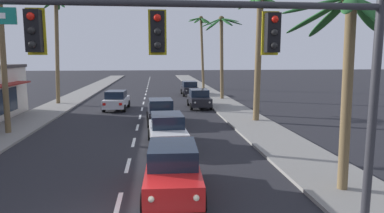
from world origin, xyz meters
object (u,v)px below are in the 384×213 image
sedan_oncoming_far (116,100)px  palm_right_farthest (202,37)px  sedan_fifth_in_queue (161,111)px  palm_left_second (1,20)px  sedan_lead_at_stop_bar (173,169)px  palm_left_third (56,30)px  palm_right_nearest (349,43)px  sedan_parked_mid_kerb (190,88)px  sedan_parked_nearest_kerb (199,98)px  traffic_signal_mast (229,51)px  sedan_third_in_queue (167,130)px  palm_right_second (259,40)px  palm_right_third (222,39)px

sedan_oncoming_far → palm_right_farthest: bearing=61.6°
palm_right_farthest → sedan_fifth_in_queue: bearing=-104.0°
palm_left_second → sedan_lead_at_stop_bar: bearing=-46.8°
sedan_lead_at_stop_bar → palm_left_second: 14.69m
palm_left_third → palm_right_nearest: bearing=-56.6°
sedan_parked_mid_kerb → palm_right_nearest: 30.64m
sedan_fifth_in_queue → sedan_parked_nearest_kerb: bearing=62.7°
traffic_signal_mast → palm_right_farthest: bearing=83.2°
sedan_fifth_in_queue → palm_right_nearest: bearing=-65.7°
sedan_fifth_in_queue → palm_right_farthest: size_ratio=0.44×
traffic_signal_mast → palm_left_second: size_ratio=1.21×
sedan_fifth_in_queue → sedan_oncoming_far: same height
sedan_parked_mid_kerb → palm_left_second: bearing=-122.8°
traffic_signal_mast → sedan_third_in_queue: (-1.16, 9.32, -3.91)m
sedan_third_in_queue → palm_right_second: bearing=42.1°
palm_left_second → palm_right_second: 16.07m
sedan_parked_mid_kerb → traffic_signal_mast: bearing=-94.2°
traffic_signal_mast → sedan_oncoming_far: (-5.16, 22.13, -3.91)m
sedan_oncoming_far → palm_right_nearest: bearing=-63.8°
palm_left_second → sedan_fifth_in_queue: bearing=16.3°
sedan_fifth_in_queue → sedan_third_in_queue: bearing=-87.8°
palm_left_second → palm_right_second: palm_left_second is taller
sedan_oncoming_far → palm_left_third: size_ratio=0.44×
palm_left_third → palm_left_second: bearing=-87.7°
traffic_signal_mast → palm_right_second: (5.44, 15.28, 1.03)m
sedan_parked_mid_kerb → palm_right_farthest: 10.57m
palm_right_nearest → palm_right_farthest: size_ratio=0.66×
sedan_parked_nearest_kerb → sedan_parked_mid_kerb: same height
sedan_parked_nearest_kerb → palm_right_farthest: size_ratio=0.43×
sedan_parked_nearest_kerb → palm_right_farthest: (2.68, 18.23, 6.53)m
traffic_signal_mast → sedan_third_in_queue: 10.17m
sedan_lead_at_stop_bar → sedan_oncoming_far: bearing=101.8°
palm_right_third → palm_right_farthest: size_ratio=0.86×
palm_right_third → sedan_parked_mid_kerb: bearing=121.4°
sedan_fifth_in_queue → palm_left_third: bearing=132.5°
sedan_third_in_queue → sedan_parked_mid_kerb: 23.76m
palm_left_second → palm_left_third: (-0.53, 13.07, 0.40)m
traffic_signal_mast → palm_right_nearest: palm_right_nearest is taller
sedan_oncoming_far → palm_left_second: (-5.27, -9.22, 5.84)m
palm_right_second → sedan_oncoming_far: bearing=147.1°
sedan_third_in_queue → palm_right_third: 20.55m
sedan_parked_mid_kerb → palm_left_second: size_ratio=0.49×
sedan_third_in_queue → sedan_parked_mid_kerb: size_ratio=1.01×
palm_right_second → palm_right_farthest: (-0.55, 25.46, 1.60)m
traffic_signal_mast → palm_left_second: 16.71m
sedan_fifth_in_queue → palm_left_third: palm_left_third is taller
palm_right_third → palm_right_second: bearing=-89.4°
sedan_lead_at_stop_bar → palm_right_third: (6.51, 24.92, 5.60)m
sedan_oncoming_far → palm_right_third: size_ratio=0.51×
sedan_fifth_in_queue → sedan_oncoming_far: bearing=119.8°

